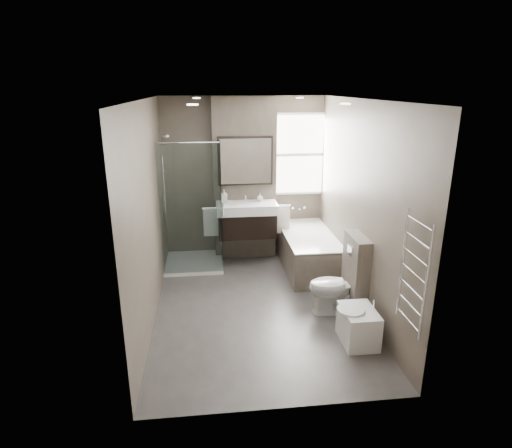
{
  "coord_description": "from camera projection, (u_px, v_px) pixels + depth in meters",
  "views": [
    {
      "loc": [
        -0.59,
        -4.98,
        2.75
      ],
      "look_at": [
        0.0,
        0.15,
        1.07
      ],
      "focal_mm": 30.0,
      "sensor_mm": 36.0,
      "label": 1
    }
  ],
  "objects": [
    {
      "name": "soap_bottle_a",
      "position": [
        224.0,
        196.0,
        6.65
      ],
      "size": [
        0.09,
        0.1,
        0.21
      ],
      "primitive_type": "imported",
      "color": "white",
      "rests_on": "vanity"
    },
    {
      "name": "cistern_box",
      "position": [
        355.0,
        274.0,
        5.36
      ],
      "size": [
        0.19,
        0.55,
        1.0
      ],
      "color": "#595046",
      "rests_on": "ground"
    },
    {
      "name": "vanity_pier",
      "position": [
        245.0,
        180.0,
        6.89
      ],
      "size": [
        1.0,
        0.25,
        2.6
      ],
      "primitive_type": "cube",
      "color": "#595046",
      "rests_on": "ground"
    },
    {
      "name": "mirror_cabinet",
      "position": [
        245.0,
        161.0,
        6.64
      ],
      "size": [
        0.86,
        0.08,
        0.76
      ],
      "color": "black",
      "rests_on": "vanity_pier"
    },
    {
      "name": "towel_right",
      "position": [
        282.0,
        220.0,
        6.78
      ],
      "size": [
        0.24,
        0.06,
        0.44
      ],
      "primitive_type": "cube",
      "color": "silver",
      "rests_on": "vanity_pier"
    },
    {
      "name": "toilet",
      "position": [
        337.0,
        287.0,
        5.35
      ],
      "size": [
        0.72,
        0.45,
        0.71
      ],
      "primitive_type": "imported",
      "rotation": [
        0.0,
        0.0,
        -1.65
      ],
      "color": "white",
      "rests_on": "ground"
    },
    {
      "name": "shower_enclosure",
      "position": [
        199.0,
        237.0,
        6.66
      ],
      "size": [
        0.9,
        0.9,
        2.0
      ],
      "color": "white",
      "rests_on": "ground"
    },
    {
      "name": "room",
      "position": [
        257.0,
        210.0,
        5.22
      ],
      "size": [
        2.7,
        3.9,
        2.7
      ],
      "color": "#44403E",
      "rests_on": "ground"
    },
    {
      "name": "towel_radiator",
      "position": [
        414.0,
        273.0,
        3.9
      ],
      "size": [
        0.03,
        0.49,
        1.1
      ],
      "color": "silver",
      "rests_on": "room"
    },
    {
      "name": "soap_bottle_b",
      "position": [
        260.0,
        197.0,
        6.78
      ],
      "size": [
        0.09,
        0.09,
        0.12
      ],
      "primitive_type": "imported",
      "color": "white",
      "rests_on": "vanity"
    },
    {
      "name": "towel_left",
      "position": [
        211.0,
        222.0,
        6.66
      ],
      "size": [
        0.24,
        0.06,
        0.44
      ],
      "primitive_type": "cube",
      "color": "silver",
      "rests_on": "vanity_pier"
    },
    {
      "name": "window",
      "position": [
        299.0,
        154.0,
        6.97
      ],
      "size": [
        0.98,
        0.06,
        1.33
      ],
      "color": "white",
      "rests_on": "room"
    },
    {
      "name": "vanity",
      "position": [
        247.0,
        219.0,
        6.74
      ],
      "size": [
        0.95,
        0.47,
        0.66
      ],
      "color": "black",
      "rests_on": "vanity_pier"
    },
    {
      "name": "bidet",
      "position": [
        358.0,
        325.0,
        4.75
      ],
      "size": [
        0.43,
        0.5,
        0.52
      ],
      "color": "white",
      "rests_on": "ground"
    },
    {
      "name": "bathtub",
      "position": [
        308.0,
        249.0,
        6.66
      ],
      "size": [
        0.75,
        1.6,
        0.57
      ],
      "color": "#595046",
      "rests_on": "ground"
    }
  ]
}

